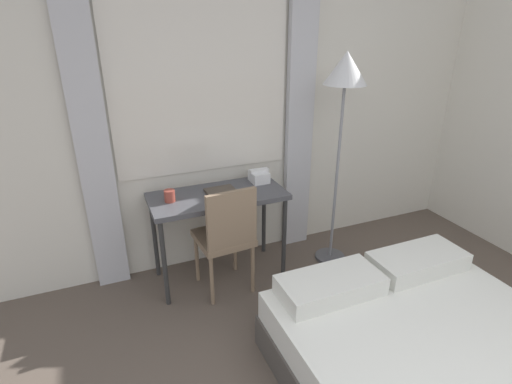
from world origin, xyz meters
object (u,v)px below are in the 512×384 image
at_px(book, 221,191).
at_px(standing_lamp, 344,87).
at_px(desk_chair, 226,234).
at_px(telephone, 259,176).
at_px(desk, 218,203).
at_px(mug, 170,196).

bearing_deg(book, standing_lamp, -9.32).
distance_m(desk_chair, telephone, 0.60).
height_order(desk, book, book).
distance_m(telephone, mug, 0.77).
height_order(standing_lamp, mug, standing_lamp).
xyz_separation_m(book, mug, (-0.40, -0.01, 0.03)).
height_order(standing_lamp, telephone, standing_lamp).
xyz_separation_m(desk_chair, mug, (-0.36, 0.23, 0.28)).
relative_size(desk, book, 4.54).
bearing_deg(desk, mug, 179.24).
distance_m(desk_chair, standing_lamp, 1.43).
relative_size(standing_lamp, mug, 19.85).
xyz_separation_m(standing_lamp, book, (-0.96, 0.16, -0.76)).
height_order(desk, desk_chair, desk_chair).
bearing_deg(standing_lamp, book, 170.68).
bearing_deg(mug, standing_lamp, -6.22).
bearing_deg(book, mug, -178.64).
bearing_deg(telephone, desk, -164.58).
distance_m(desk_chair, book, 0.35).
xyz_separation_m(desk, desk_chair, (-0.01, -0.23, -0.16)).
height_order(desk_chair, standing_lamp, standing_lamp).
relative_size(desk_chair, telephone, 5.64).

